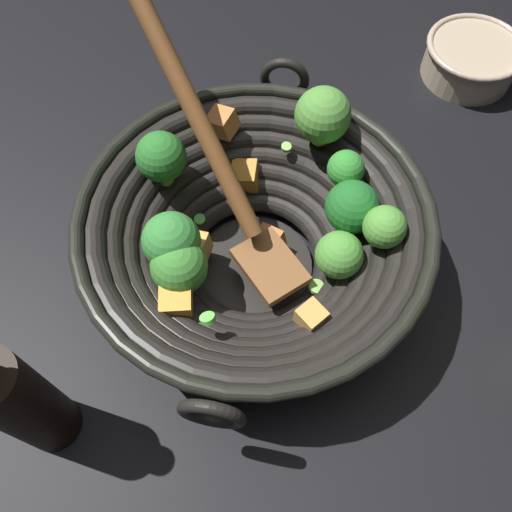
{
  "coord_description": "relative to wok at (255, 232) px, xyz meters",
  "views": [
    {
      "loc": [
        0.18,
        -0.2,
        0.51
      ],
      "look_at": [
        0.0,
        0.0,
        0.03
      ],
      "focal_mm": 37.14,
      "sensor_mm": 36.0,
      "label": 1
    }
  ],
  "objects": [
    {
      "name": "ground_plane",
      "position": [
        0.0,
        -0.0,
        -0.07
      ],
      "size": [
        4.0,
        4.0,
        0.0
      ],
      "primitive_type": "plane",
      "color": "black"
    },
    {
      "name": "prep_bowl",
      "position": [
        0.02,
        0.41,
        -0.04
      ],
      "size": [
        0.13,
        0.13,
        0.05
      ],
      "color": "tan",
      "rests_on": "ground"
    },
    {
      "name": "wok",
      "position": [
        0.0,
        0.0,
        0.0
      ],
      "size": [
        0.37,
        0.35,
        0.23
      ],
      "color": "black",
      "rests_on": "ground"
    },
    {
      "name": "soy_sauce_bottle",
      "position": [
        -0.03,
        -0.25,
        0.01
      ],
      "size": [
        0.05,
        0.05,
        0.21
      ],
      "color": "black",
      "rests_on": "ground"
    }
  ]
}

